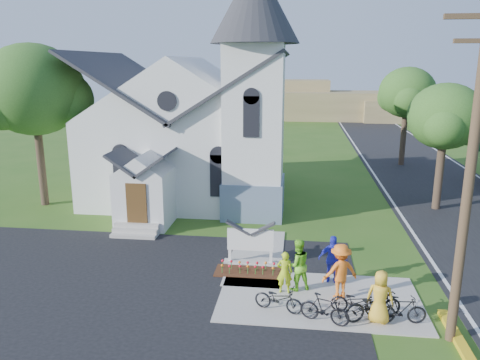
# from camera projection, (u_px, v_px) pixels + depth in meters

# --- Properties ---
(ground) EXTENTS (120.00, 120.00, 0.00)m
(ground) POSITION_uv_depth(u_px,v_px,m) (275.00, 304.00, 16.09)
(ground) COLOR #305919
(ground) RESTS_ON ground
(parking_lot) EXTENTS (20.00, 16.00, 0.02)m
(parking_lot) POSITION_uv_depth(u_px,v_px,m) (54.00, 321.00, 15.01)
(parking_lot) COLOR black
(parking_lot) RESTS_ON ground
(road) EXTENTS (8.00, 90.00, 0.02)m
(road) POSITION_uv_depth(u_px,v_px,m) (447.00, 195.00, 29.32)
(road) COLOR black
(road) RESTS_ON ground
(sidewalk) EXTENTS (7.00, 4.00, 0.05)m
(sidewalk) POSITION_uv_depth(u_px,v_px,m) (319.00, 299.00, 16.39)
(sidewalk) COLOR #A8A398
(sidewalk) RESTS_ON ground
(church) EXTENTS (12.35, 12.00, 13.00)m
(church) POSITION_uv_depth(u_px,v_px,m) (195.00, 112.00, 27.50)
(church) COLOR silver
(church) RESTS_ON ground
(church_sign) EXTENTS (2.20, 0.40, 1.70)m
(church_sign) POSITION_uv_depth(u_px,v_px,m) (250.00, 240.00, 19.07)
(church_sign) COLOR #A8A398
(church_sign) RESTS_ON ground
(flower_bed) EXTENTS (2.60, 1.10, 0.07)m
(flower_bed) POSITION_uv_depth(u_px,v_px,m) (248.00, 272.00, 18.44)
(flower_bed) COLOR #3B1E10
(flower_bed) RESTS_ON ground
(utility_pole) EXTENTS (3.45, 0.28, 10.00)m
(utility_pole) POSITION_uv_depth(u_px,v_px,m) (474.00, 163.00, 12.69)
(utility_pole) COLOR #4A3325
(utility_pole) RESTS_ON ground
(tree_lot_corner) EXTENTS (5.60, 5.60, 9.15)m
(tree_lot_corner) POSITION_uv_depth(u_px,v_px,m) (33.00, 90.00, 25.81)
(tree_lot_corner) COLOR #39281F
(tree_lot_corner) RESTS_ON ground
(tree_road_near) EXTENTS (4.00, 4.00, 7.05)m
(tree_road_near) POSITION_uv_depth(u_px,v_px,m) (445.00, 117.00, 25.35)
(tree_road_near) COLOR #39281F
(tree_road_near) RESTS_ON ground
(tree_road_mid) EXTENTS (4.40, 4.40, 7.80)m
(tree_road_mid) POSITION_uv_depth(u_px,v_px,m) (407.00, 93.00, 36.70)
(tree_road_mid) COLOR #39281F
(tree_road_mid) RESTS_ON ground
(distant_hills) EXTENTS (61.00, 10.00, 5.60)m
(distant_hills) POSITION_uv_depth(u_px,v_px,m) (318.00, 104.00, 69.38)
(distant_hills) COLOR olive
(distant_hills) RESTS_ON ground
(cyclist_0) EXTENTS (0.58, 0.39, 1.55)m
(cyclist_0) POSITION_uv_depth(u_px,v_px,m) (285.00, 272.00, 16.62)
(cyclist_0) COLOR #ADCC18
(cyclist_0) RESTS_ON sidewalk
(bike_0) EXTENTS (1.75, 1.01, 0.87)m
(bike_0) POSITION_uv_depth(u_px,v_px,m) (278.00, 299.00, 15.44)
(bike_0) COLOR black
(bike_0) RESTS_ON sidewalk
(cyclist_1) EXTENTS (1.14, 1.03, 1.92)m
(cyclist_1) POSITION_uv_depth(u_px,v_px,m) (297.00, 265.00, 16.81)
(cyclist_1) COLOR #77DE29
(cyclist_1) RESTS_ON sidewalk
(bike_1) EXTENTS (1.67, 0.97, 0.97)m
(bike_1) POSITION_uv_depth(u_px,v_px,m) (325.00, 309.00, 14.71)
(bike_1) COLOR black
(bike_1) RESTS_ON sidewalk
(cyclist_2) EXTENTS (1.10, 0.55, 1.82)m
(cyclist_2) POSITION_uv_depth(u_px,v_px,m) (333.00, 259.00, 17.40)
(cyclist_2) COLOR #292ED1
(cyclist_2) RESTS_ON sidewalk
(bike_2) EXTENTS (2.07, 1.37, 1.03)m
(bike_2) POSITION_uv_depth(u_px,v_px,m) (373.00, 305.00, 14.88)
(bike_2) COLOR black
(bike_2) RESTS_ON sidewalk
(cyclist_3) EXTENTS (1.46, 1.14, 1.98)m
(cyclist_3) POSITION_uv_depth(u_px,v_px,m) (340.00, 271.00, 16.19)
(cyclist_3) COLOR orange
(cyclist_3) RESTS_ON sidewalk
(bike_3) EXTENTS (1.58, 0.57, 0.93)m
(bike_3) POSITION_uv_depth(u_px,v_px,m) (402.00, 310.00, 14.67)
(bike_3) COLOR black
(bike_3) RESTS_ON sidewalk
(cyclist_4) EXTENTS (0.96, 0.75, 1.74)m
(cyclist_4) POSITION_uv_depth(u_px,v_px,m) (380.00, 297.00, 14.67)
(cyclist_4) COLOR gold
(cyclist_4) RESTS_ON sidewalk
(bike_4) EXTENTS (1.74, 0.87, 0.87)m
(bike_4) POSITION_uv_depth(u_px,v_px,m) (356.00, 302.00, 15.23)
(bike_4) COLOR black
(bike_4) RESTS_ON sidewalk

